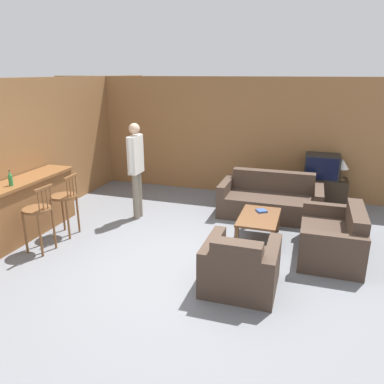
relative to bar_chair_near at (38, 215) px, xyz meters
name	(u,v)px	position (x,y,z in m)	size (l,w,h in m)	color
ground_plane	(184,266)	(2.29, 0.21, -0.61)	(24.00, 24.00, 0.00)	slate
wall_back	(238,137)	(2.29, 3.95, 0.69)	(9.40, 0.08, 2.60)	olive
wall_left	(47,147)	(-0.99, 1.58, 0.69)	(0.08, 8.73, 2.60)	olive
bar_counter	(19,210)	(-0.66, 0.30, -0.11)	(0.55, 2.44, 0.98)	brown
bar_chair_near	(38,215)	(0.00, 0.00, 0.00)	(0.45, 0.45, 1.07)	brown
bar_chair_mid	(65,201)	(0.00, 0.66, 0.00)	(0.43, 0.43, 1.07)	brown
couch_far	(270,201)	(3.22, 2.67, -0.32)	(1.92, 0.96, 0.82)	#423328
armchair_near	(240,268)	(3.16, -0.11, -0.32)	(0.93, 0.91, 0.80)	#423328
loveseat_right	(333,239)	(4.33, 1.21, -0.32)	(0.88, 1.41, 0.78)	#423328
coffee_table	(259,220)	(3.17, 1.43, -0.24)	(0.63, 1.01, 0.43)	brown
tv_unit	(319,191)	(4.13, 3.60, -0.32)	(1.08, 0.50, 0.58)	#2D2319
tv	(322,166)	(4.13, 3.60, 0.22)	(0.69, 0.48, 0.51)	black
bottle	(10,179)	(-0.57, 0.15, 0.48)	(0.06, 0.06, 0.25)	#2D7F3D
book_on_table	(261,211)	(3.18, 1.65, -0.16)	(0.21, 0.21, 0.03)	navy
table_lamp	(342,165)	(4.52, 3.60, 0.28)	(0.27, 0.27, 0.43)	brown
person_by_window	(136,165)	(0.81, 1.76, 0.44)	(0.20, 0.50, 1.81)	#756B5B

